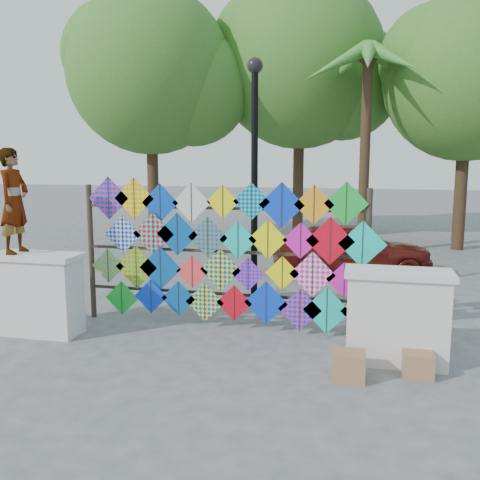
{
  "coord_description": "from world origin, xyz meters",
  "views": [
    {
      "loc": [
        2.21,
        -7.39,
        2.77
      ],
      "look_at": [
        0.36,
        0.6,
        1.48
      ],
      "focal_mm": 40.0,
      "sensor_mm": 36.0,
      "label": 1
    }
  ],
  "objects_px": {
    "kite_rack": "(227,254)",
    "sedan": "(351,248)",
    "lamppost": "(255,161)",
    "vendor_woman": "(14,201)"
  },
  "relations": [
    {
      "from": "vendor_woman",
      "to": "lamppost",
      "type": "xyz_separation_m",
      "value": [
        3.32,
        2.2,
        0.6
      ]
    },
    {
      "from": "vendor_woman",
      "to": "kite_rack",
      "type": "bearing_deg",
      "value": -74.89
    },
    {
      "from": "kite_rack",
      "to": "sedan",
      "type": "distance_m",
      "value": 4.95
    },
    {
      "from": "kite_rack",
      "to": "vendor_woman",
      "type": "xyz_separation_m",
      "value": [
        -3.13,
        -0.92,
        0.86
      ]
    },
    {
      "from": "lamppost",
      "to": "sedan",
      "type": "bearing_deg",
      "value": 62.97
    },
    {
      "from": "vendor_woman",
      "to": "sedan",
      "type": "xyz_separation_m",
      "value": [
        4.98,
        5.47,
        -1.47
      ]
    },
    {
      "from": "kite_rack",
      "to": "vendor_woman",
      "type": "height_order",
      "value": "vendor_woman"
    },
    {
      "from": "lamppost",
      "to": "kite_rack",
      "type": "bearing_deg",
      "value": -98.26
    },
    {
      "from": "vendor_woman",
      "to": "lamppost",
      "type": "height_order",
      "value": "lamppost"
    },
    {
      "from": "kite_rack",
      "to": "sedan",
      "type": "bearing_deg",
      "value": 67.82
    }
  ]
}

